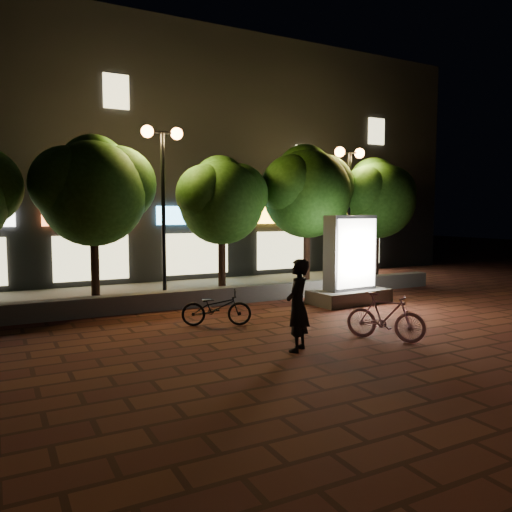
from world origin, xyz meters
TOP-DOWN VIEW (x-y plane):
  - ground at (0.00, 0.00)m, footprint 80.00×80.00m
  - retaining_wall at (0.00, 4.00)m, footprint 16.00×0.45m
  - sidewalk at (0.00, 6.50)m, footprint 16.00×5.00m
  - building_block at (-0.01, 12.99)m, footprint 28.00×8.12m
  - tree_left at (-3.45, 5.46)m, footprint 3.60×3.00m
  - tree_mid at (0.55, 5.46)m, footprint 3.24×2.70m
  - tree_right at (3.86, 5.46)m, footprint 3.72×3.10m
  - tree_far_right at (7.05, 5.46)m, footprint 3.48×2.90m
  - street_lamp_left at (-1.50, 5.20)m, footprint 1.26×0.36m
  - street_lamp_right at (5.50, 5.20)m, footprint 1.26×0.36m
  - ad_kiosk at (3.34, 2.38)m, footprint 2.51×1.39m
  - scooter_pink at (1.24, -1.47)m, footprint 1.33×1.66m
  - rider at (-0.85, -1.29)m, footprint 0.79×0.76m
  - scooter_parked at (-1.39, 1.47)m, footprint 1.76×1.21m

SIDE VIEW (x-z plane):
  - ground at x=0.00m, z-range 0.00..0.00m
  - sidewalk at x=0.00m, z-range 0.00..0.08m
  - retaining_wall at x=0.00m, z-range 0.00..0.50m
  - scooter_parked at x=-1.39m, z-range 0.00..0.88m
  - scooter_pink at x=1.24m, z-range 0.00..1.01m
  - rider at x=-0.85m, z-range 0.00..1.81m
  - ad_kiosk at x=3.34m, z-range -0.25..2.38m
  - tree_mid at x=0.55m, z-range 0.97..5.47m
  - tree_far_right at x=7.05m, z-range 0.99..5.75m
  - tree_left at x=-3.45m, z-range 1.00..5.89m
  - tree_right at x=3.86m, z-range 1.03..6.10m
  - street_lamp_right at x=5.50m, z-range 1.40..6.38m
  - street_lamp_left at x=-1.50m, z-range 1.44..6.62m
  - building_block at x=-0.01m, z-range -0.65..10.65m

